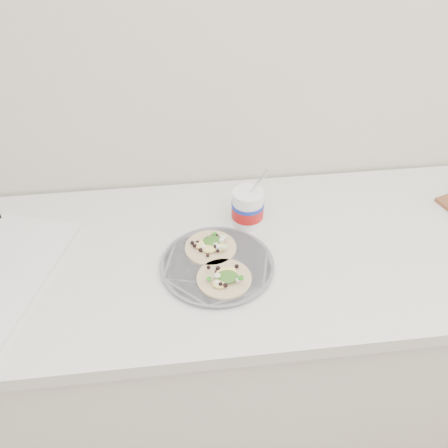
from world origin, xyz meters
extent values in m
cube|color=beige|center=(0.00, 1.73, 1.30)|extent=(3.50, 0.05, 2.60)
cube|color=silver|center=(0.00, 1.43, 0.43)|extent=(2.40, 0.62, 0.86)
cube|color=silver|center=(0.00, 1.41, 0.88)|extent=(2.44, 0.66, 0.04)
cylinder|color=slate|center=(-0.17, 1.36, 0.91)|extent=(0.28, 0.28, 0.01)
cylinder|color=slate|center=(-0.17, 1.36, 0.91)|extent=(0.29, 0.29, 0.00)
cylinder|color=white|center=(-0.07, 1.53, 0.95)|extent=(0.09, 0.09, 0.11)
cylinder|color=#AD1313|center=(-0.07, 1.53, 0.95)|extent=(0.09, 0.09, 0.04)
cylinder|color=#192D99|center=(-0.07, 1.53, 0.97)|extent=(0.09, 0.09, 0.01)
camera|label=1|loc=(-0.27, 0.45, 1.81)|focal=40.00mm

